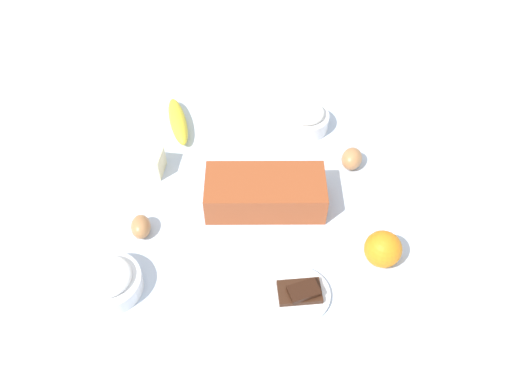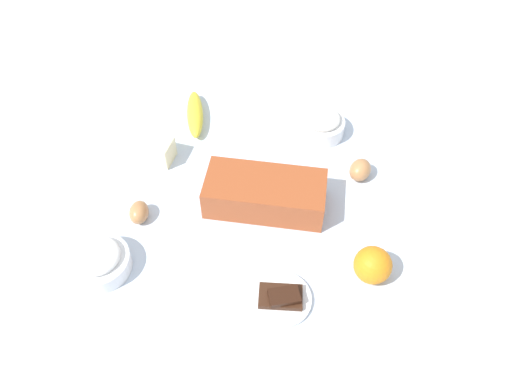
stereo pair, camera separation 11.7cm
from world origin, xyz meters
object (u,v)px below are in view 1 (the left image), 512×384
flour_bowl (305,118)px  butter_block (145,162)px  sugar_bowl (109,281)px  orange_fruit (383,249)px  loaf_pan (265,191)px  egg_beside_bowl (352,159)px  egg_near_butter (141,227)px  chocolate_plate (300,293)px  banana (178,121)px

flour_bowl → butter_block: (-0.40, -0.19, -0.00)m
sugar_bowl → orange_fruit: 0.58m
loaf_pan → egg_beside_bowl: (0.21, 0.14, -0.02)m
egg_near_butter → chocolate_plate: bearing=-20.9°
loaf_pan → orange_fruit: (0.26, -0.15, -0.00)m
banana → orange_fruit: size_ratio=2.35×
banana → butter_block: (-0.05, -0.17, 0.01)m
orange_fruit → butter_block: size_ratio=0.90×
loaf_pan → butter_block: 0.32m
sugar_bowl → orange_fruit: orange_fruit is taller
banana → orange_fruit: 0.65m
orange_fruit → chocolate_plate: bearing=-149.8°
chocolate_plate → flour_bowl: bearing=89.2°
loaf_pan → egg_near_butter: (-0.28, -0.11, -0.02)m
orange_fruit → egg_near_butter: size_ratio=1.32×
flour_bowl → banana: bearing=-176.5°
flour_bowl → orange_fruit: bearing=-68.2°
banana → egg_beside_bowl: bearing=-14.1°
loaf_pan → butter_block: (-0.31, 0.08, -0.01)m
sugar_bowl → orange_fruit: (0.57, 0.11, 0.01)m
egg_near_butter → loaf_pan: bearing=21.6°
loaf_pan → flour_bowl: size_ratio=2.27×
orange_fruit → egg_beside_bowl: bearing=99.9°
butter_block → flour_bowl: bearing=25.3°
loaf_pan → chocolate_plate: (0.09, -0.25, -0.03)m
loaf_pan → butter_block: size_ratio=3.21×
loaf_pan → flour_bowl: loaf_pan is taller
sugar_bowl → chocolate_plate: (0.40, 0.01, -0.02)m
flour_bowl → egg_beside_bowl: flour_bowl is taller
loaf_pan → chocolate_plate: 0.26m
loaf_pan → egg_beside_bowl: bearing=28.3°
butter_block → egg_beside_bowl: size_ratio=1.39×
loaf_pan → orange_fruit: bearing=-33.3°
sugar_bowl → egg_beside_bowl: bearing=36.9°
flour_bowl → egg_near_butter: 0.53m
banana → orange_fruit: bearing=-37.7°
loaf_pan → banana: bearing=131.0°
banana → egg_beside_bowl: egg_beside_bowl is taller
sugar_bowl → banana: sugar_bowl is taller
loaf_pan → flour_bowl: bearing=66.9°
loaf_pan → chocolate_plate: loaf_pan is taller
egg_near_butter → egg_beside_bowl: bearing=26.6°
orange_fruit → egg_near_butter: 0.54m
flour_bowl → egg_near_butter: (-0.37, -0.38, -0.01)m
loaf_pan → banana: size_ratio=1.52×
egg_beside_bowl → chocolate_plate: 0.40m
flour_bowl → chocolate_plate: flour_bowl is taller
flour_bowl → chocolate_plate: 0.52m
orange_fruit → butter_block: bearing=158.0°
chocolate_plate → sugar_bowl: bearing=-178.7°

